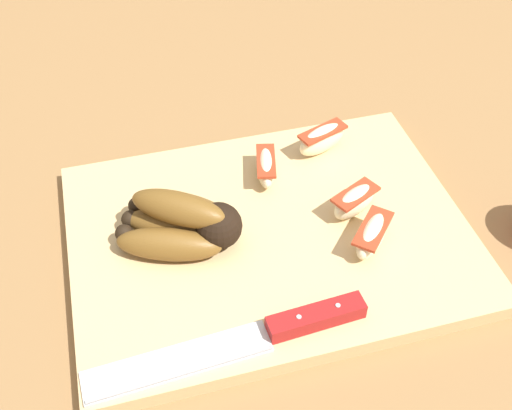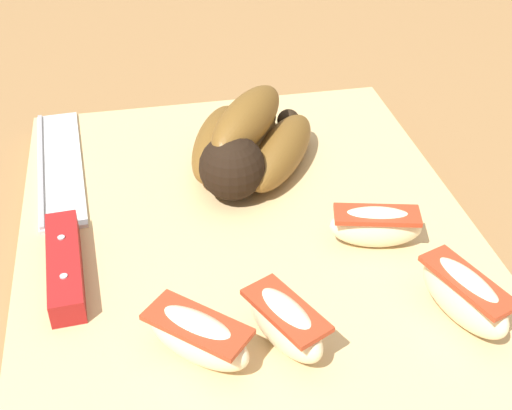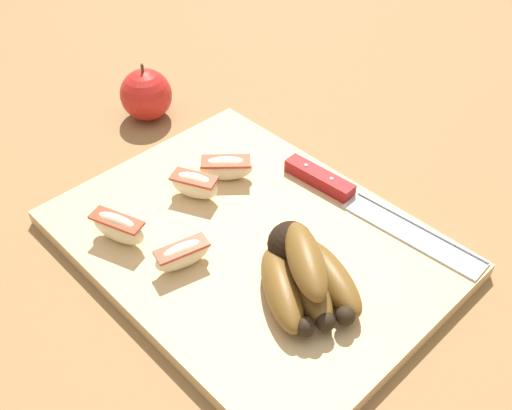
{
  "view_description": "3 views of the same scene",
  "coord_description": "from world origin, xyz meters",
  "px_view_note": "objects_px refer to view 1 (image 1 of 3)",
  "views": [
    {
      "loc": [
        0.13,
        0.47,
        0.54
      ],
      "look_at": [
        0.0,
        -0.0,
        0.05
      ],
      "focal_mm": 43.88,
      "sensor_mm": 36.0,
      "label": 1
    },
    {
      "loc": [
        -0.39,
        0.08,
        0.34
      ],
      "look_at": [
        0.01,
        0.0,
        0.04
      ],
      "focal_mm": 48.25,
      "sensor_mm": 36.0,
      "label": 2
    },
    {
      "loc": [
        0.35,
        -0.33,
        0.52
      ],
      "look_at": [
        -0.03,
        0.03,
        0.05
      ],
      "focal_mm": 41.85,
      "sensor_mm": 36.0,
      "label": 3
    }
  ],
  "objects_px": {
    "apple_wedge_middle": "(355,201)",
    "apple_wedge_extra": "(322,139)",
    "chefs_knife": "(270,332)",
    "apple_wedge_far": "(372,235)",
    "apple_wedge_near": "(266,167)",
    "banana_bunch": "(183,222)"
  },
  "relations": [
    {
      "from": "apple_wedge_near",
      "to": "apple_wedge_extra",
      "type": "distance_m",
      "value": 0.09
    },
    {
      "from": "chefs_knife",
      "to": "apple_wedge_extra",
      "type": "bearing_deg",
      "value": -119.41
    },
    {
      "from": "chefs_knife",
      "to": "apple_wedge_extra",
      "type": "xyz_separation_m",
      "value": [
        -0.14,
        -0.25,
        0.01
      ]
    },
    {
      "from": "banana_bunch",
      "to": "apple_wedge_middle",
      "type": "distance_m",
      "value": 0.2
    },
    {
      "from": "chefs_knife",
      "to": "apple_wedge_far",
      "type": "distance_m",
      "value": 0.16
    },
    {
      "from": "apple_wedge_far",
      "to": "apple_wedge_near",
      "type": "bearing_deg",
      "value": -59.41
    },
    {
      "from": "chefs_knife",
      "to": "apple_wedge_far",
      "type": "relative_size",
      "value": 4.14
    },
    {
      "from": "chefs_knife",
      "to": "apple_wedge_middle",
      "type": "distance_m",
      "value": 0.19
    },
    {
      "from": "apple_wedge_middle",
      "to": "apple_wedge_extra",
      "type": "xyz_separation_m",
      "value": [
        -0.0,
        -0.11,
        0.0
      ]
    },
    {
      "from": "chefs_knife",
      "to": "banana_bunch",
      "type": "bearing_deg",
      "value": -69.12
    },
    {
      "from": "apple_wedge_middle",
      "to": "apple_wedge_near",
      "type": "bearing_deg",
      "value": -46.14
    },
    {
      "from": "apple_wedge_near",
      "to": "apple_wedge_far",
      "type": "xyz_separation_m",
      "value": [
        -0.08,
        0.14,
        0.0
      ]
    },
    {
      "from": "apple_wedge_far",
      "to": "apple_wedge_extra",
      "type": "xyz_separation_m",
      "value": [
        -0.0,
        -0.17,
        0.0
      ]
    },
    {
      "from": "chefs_knife",
      "to": "apple_wedge_near",
      "type": "distance_m",
      "value": 0.23
    },
    {
      "from": "banana_bunch",
      "to": "apple_wedge_far",
      "type": "distance_m",
      "value": 0.21
    },
    {
      "from": "apple_wedge_middle",
      "to": "apple_wedge_extra",
      "type": "bearing_deg",
      "value": -90.19
    },
    {
      "from": "banana_bunch",
      "to": "apple_wedge_far",
      "type": "xyz_separation_m",
      "value": [
        -0.2,
        0.07,
        -0.01
      ]
    },
    {
      "from": "chefs_knife",
      "to": "apple_wedge_near",
      "type": "xyz_separation_m",
      "value": [
        -0.06,
        -0.22,
        0.01
      ]
    },
    {
      "from": "apple_wedge_middle",
      "to": "apple_wedge_far",
      "type": "bearing_deg",
      "value": 89.51
    },
    {
      "from": "apple_wedge_near",
      "to": "apple_wedge_middle",
      "type": "height_order",
      "value": "apple_wedge_middle"
    },
    {
      "from": "apple_wedge_far",
      "to": "apple_wedge_middle",
      "type": "bearing_deg",
      "value": -90.49
    },
    {
      "from": "chefs_knife",
      "to": "apple_wedge_extra",
      "type": "distance_m",
      "value": 0.29
    }
  ]
}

